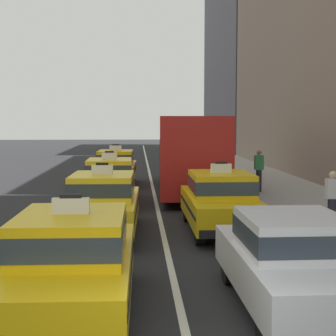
% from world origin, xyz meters
% --- Properties ---
extents(lane_stripe_left_right, '(0.14, 80.00, 0.01)m').
position_xyz_m(lane_stripe_left_right, '(0.00, 20.00, 0.00)').
color(lane_stripe_left_right, silver).
rests_on(lane_stripe_left_right, ground).
extents(sidewalk_curb, '(4.00, 90.00, 0.15)m').
position_xyz_m(sidewalk_curb, '(5.60, 15.00, 0.07)').
color(sidewalk_curb, '#9E9993').
rests_on(sidewalk_curb, ground).
extents(taxi_left_nearest, '(1.85, 4.57, 1.96)m').
position_xyz_m(taxi_left_nearest, '(-1.70, 3.48, 0.88)').
color(taxi_left_nearest, black).
rests_on(taxi_left_nearest, ground).
extents(taxi_left_second, '(1.93, 4.60, 1.96)m').
position_xyz_m(taxi_left_second, '(-1.62, 9.39, 0.88)').
color(taxi_left_second, black).
rests_on(taxi_left_second, ground).
extents(taxi_left_third, '(1.87, 4.58, 1.96)m').
position_xyz_m(taxi_left_third, '(-1.71, 14.73, 0.88)').
color(taxi_left_third, black).
rests_on(taxi_left_third, ground).
extents(taxi_left_fourth, '(1.93, 4.61, 1.96)m').
position_xyz_m(taxi_left_fourth, '(-1.72, 20.26, 0.88)').
color(taxi_left_fourth, black).
rests_on(taxi_left_fourth, ground).
extents(sedan_right_nearest, '(1.80, 4.31, 1.58)m').
position_xyz_m(sedan_right_nearest, '(1.78, 3.57, 0.85)').
color(sedan_right_nearest, black).
rests_on(sedan_right_nearest, ground).
extents(taxi_right_second, '(1.84, 4.57, 1.96)m').
position_xyz_m(taxi_right_second, '(1.58, 9.60, 0.88)').
color(taxi_right_second, black).
rests_on(taxi_right_second, ground).
extents(bus_right_third, '(3.02, 11.30, 3.22)m').
position_xyz_m(bus_right_third, '(1.57, 18.37, 1.82)').
color(bus_right_third, black).
rests_on(bus_right_third, ground).
extents(pedestrian_mid_block, '(0.36, 0.24, 1.56)m').
position_xyz_m(pedestrian_mid_block, '(4.57, 9.17, 0.94)').
color(pedestrian_mid_block, '#23232D').
rests_on(pedestrian_mid_block, sidewalk_curb).
extents(pedestrian_trailing, '(0.36, 0.24, 1.72)m').
position_xyz_m(pedestrian_trailing, '(4.28, 16.55, 1.02)').
color(pedestrian_trailing, '#23232D').
rests_on(pedestrian_trailing, sidewalk_curb).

